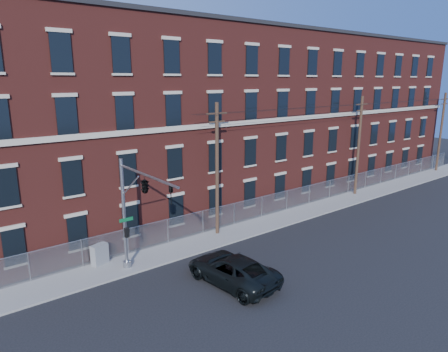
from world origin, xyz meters
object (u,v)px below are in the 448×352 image
object	(u,v)px
traffic_signal_mast	(140,195)
pickup_truck	(232,270)
utility_cabinet	(100,254)
utility_pole_near	(217,167)

from	to	relation	value
traffic_signal_mast	pickup_truck	bearing A→B (deg)	-37.65
utility_cabinet	utility_pole_near	bearing A→B (deg)	-20.50
traffic_signal_mast	pickup_truck	size ratio (longest dim) A/B	1.16
utility_pole_near	pickup_truck	bearing A→B (deg)	-120.43
traffic_signal_mast	utility_cabinet	bearing A→B (deg)	107.15
pickup_truck	utility_cabinet	size ratio (longest dim) A/B	4.54
traffic_signal_mast	utility_pole_near	size ratio (longest dim) A/B	0.70
utility_pole_near	pickup_truck	distance (m)	8.88
traffic_signal_mast	utility_pole_near	world-z (taller)	utility_pole_near
utility_pole_near	utility_cabinet	distance (m)	10.25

